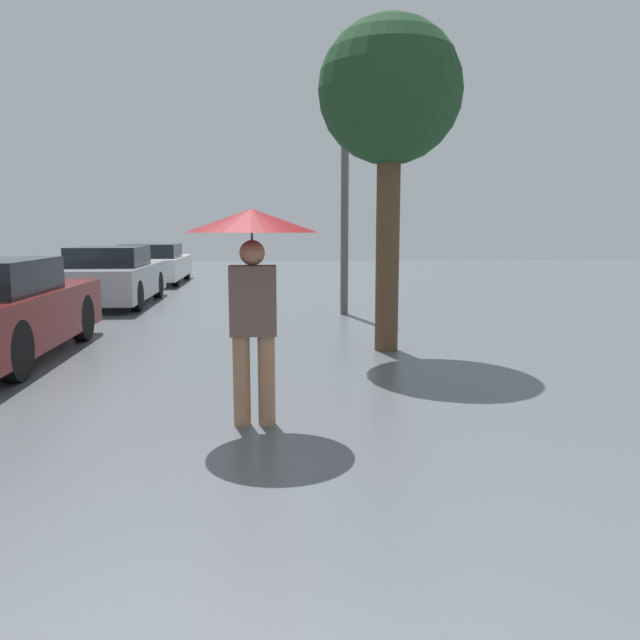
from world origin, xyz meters
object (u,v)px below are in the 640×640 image
(parked_car_third, at_px, (112,277))
(street_lamp, at_px, (345,174))
(pedestrian, at_px, (252,251))
(parked_car_farthest, at_px, (153,264))
(tree, at_px, (390,97))

(parked_car_third, distance_m, street_lamp, 5.57)
(parked_car_third, height_order, street_lamp, street_lamp)
(pedestrian, distance_m, street_lamp, 6.98)
(parked_car_third, xyz_separation_m, street_lamp, (4.78, -1.99, 2.05))
(street_lamp, bearing_deg, parked_car_farthest, 123.40)
(pedestrian, bearing_deg, street_lamp, 76.41)
(parked_car_third, height_order, parked_car_farthest, parked_car_third)
(parked_car_third, bearing_deg, street_lamp, -22.54)
(parked_car_third, relative_size, street_lamp, 0.99)
(pedestrian, distance_m, parked_car_third, 9.27)
(pedestrian, relative_size, parked_car_third, 0.44)
(parked_car_third, xyz_separation_m, parked_car_farthest, (-0.06, 5.36, -0.03))
(tree, bearing_deg, street_lamp, 91.76)
(street_lamp, bearing_deg, pedestrian, -103.59)
(parked_car_third, height_order, tree, tree)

